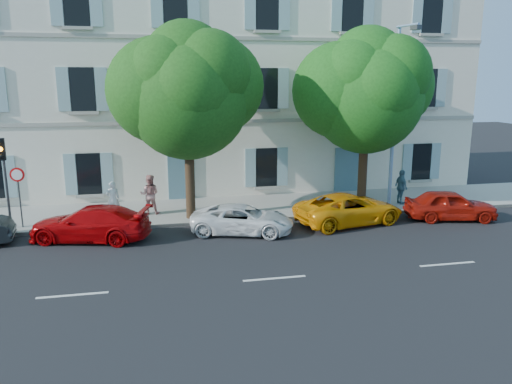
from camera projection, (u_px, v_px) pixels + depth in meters
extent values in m
plane|color=black|center=(250.00, 239.00, 19.38)|extent=(90.00, 90.00, 0.00)
cube|color=#A09E96|center=(232.00, 209.00, 23.61)|extent=(36.00, 4.50, 0.15)
cube|color=#9E998E|center=(240.00, 221.00, 21.54)|extent=(36.00, 0.16, 0.16)
cube|color=silver|center=(214.00, 80.00, 27.78)|extent=(28.00, 7.00, 12.00)
imported|color=#AB0407|center=(90.00, 223.00, 19.14)|extent=(4.90, 2.99, 1.33)
imported|color=white|center=(242.00, 219.00, 20.04)|extent=(4.48, 3.02, 1.14)
imported|color=orange|center=(349.00, 209.00, 21.31)|extent=(5.08, 3.14, 1.31)
imported|color=#9A1309|center=(450.00, 205.00, 21.92)|extent=(4.13, 2.35, 1.32)
cylinder|color=#3A2819|center=(190.00, 181.00, 21.45)|extent=(0.41, 0.41, 3.24)
ellipsoid|color=#215F18|center=(187.00, 97.00, 20.65)|extent=(5.18, 5.18, 5.70)
cylinder|color=#3A2819|center=(362.00, 173.00, 23.50)|extent=(0.42, 0.42, 3.18)
ellipsoid|color=#1F6B1B|center=(366.00, 97.00, 22.71)|extent=(5.17, 5.17, 5.69)
cylinder|color=#383A3D|center=(7.00, 191.00, 19.99)|extent=(0.10, 0.10, 3.04)
cube|color=black|center=(1.00, 149.00, 19.46)|extent=(0.31, 0.26, 0.86)
sphere|color=orange|center=(0.00, 149.00, 19.34)|extent=(0.18, 0.18, 0.18)
cylinder|color=#383A3D|center=(20.00, 202.00, 20.19)|extent=(0.06, 0.06, 2.10)
cylinder|color=red|center=(17.00, 175.00, 19.90)|extent=(0.57, 0.08, 0.57)
cylinder|color=#7293BF|center=(394.00, 121.00, 22.64)|extent=(0.16, 0.16, 8.13)
cylinder|color=#7293BF|center=(408.00, 25.00, 21.05)|extent=(0.35, 1.42, 0.10)
cube|color=#383A3D|center=(416.00, 28.00, 20.41)|extent=(0.33, 0.49, 0.18)
imported|color=silver|center=(113.00, 199.00, 21.74)|extent=(0.64, 0.48, 1.60)
imported|color=tan|center=(150.00, 194.00, 22.26)|extent=(0.96, 0.81, 1.78)
imported|color=slate|center=(401.00, 187.00, 24.02)|extent=(0.46, 1.00, 1.67)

